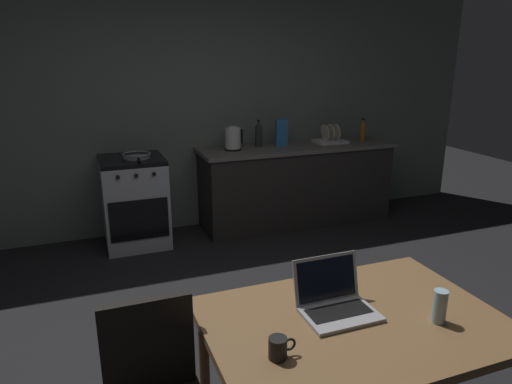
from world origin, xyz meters
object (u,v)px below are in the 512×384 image
(dining_table, at_px, (354,334))
(laptop, at_px, (335,302))
(frying_pan, at_px, (137,155))
(drinking_glass, at_px, (440,306))
(stove_oven, at_px, (135,202))
(electric_kettle, at_px, (233,139))
(coffee_mug, at_px, (278,348))
(cereal_box, at_px, (281,133))
(dish_rack, at_px, (330,139))
(bottle_b, at_px, (259,134))
(bottle, at_px, (363,131))

(dining_table, bearing_deg, laptop, 118.53)
(frying_pan, bearing_deg, drinking_glass, -74.53)
(stove_oven, relative_size, electric_kettle, 3.57)
(coffee_mug, distance_m, drinking_glass, 0.73)
(frying_pan, distance_m, cereal_box, 1.54)
(electric_kettle, bearing_deg, drinking_glass, -92.08)
(laptop, distance_m, dish_rack, 3.34)
(laptop, xyz_separation_m, bottle_b, (0.80, 3.00, 0.22))
(dish_rack, bearing_deg, bottle_b, 174.48)
(laptop, height_order, drinking_glass, laptop)
(laptop, distance_m, electric_kettle, 2.97)
(laptop, relative_size, dish_rack, 0.94)
(stove_oven, height_order, electric_kettle, electric_kettle)
(dining_table, xyz_separation_m, coffee_mug, (-0.41, -0.12, 0.11))
(stove_oven, height_order, dish_rack, dish_rack)
(bottle_b, bearing_deg, dining_table, -103.65)
(frying_pan, xyz_separation_m, cereal_box, (1.53, 0.05, 0.12))
(dining_table, xyz_separation_m, frying_pan, (-0.54, 2.98, 0.23))
(electric_kettle, xyz_separation_m, coffee_mug, (-0.85, -3.13, -0.21))
(cereal_box, bearing_deg, electric_kettle, -177.93)
(dining_table, relative_size, laptop, 3.98)
(stove_oven, distance_m, cereal_box, 1.68)
(dining_table, distance_m, bottle_b, 3.19)
(dining_table, bearing_deg, dish_rack, 62.31)
(cereal_box, xyz_separation_m, bottle_b, (-0.24, 0.06, -0.01))
(frying_pan, bearing_deg, dish_rack, 0.75)
(dining_table, bearing_deg, stove_oven, 101.12)
(drinking_glass, height_order, bottle_b, bottle_b)
(dining_table, distance_m, drinking_glass, 0.38)
(stove_oven, xyz_separation_m, dish_rack, (2.17, 0.00, 0.49))
(electric_kettle, bearing_deg, dish_rack, 0.00)
(bottle, relative_size, coffee_mug, 2.37)
(bottle, xyz_separation_m, bottle_b, (-1.21, 0.13, 0.01))
(drinking_glass, distance_m, dish_rack, 3.39)
(dining_table, distance_m, cereal_box, 3.20)
(electric_kettle, xyz_separation_m, bottle, (1.53, -0.05, 0.00))
(bottle, bearing_deg, frying_pan, 179.49)
(dining_table, bearing_deg, frying_pan, 100.31)
(bottle, height_order, coffee_mug, bottle)
(electric_kettle, distance_m, bottle_b, 0.32)
(frying_pan, bearing_deg, electric_kettle, 1.62)
(drinking_glass, xyz_separation_m, bottle_b, (0.43, 3.23, 0.19))
(cereal_box, distance_m, dish_rack, 0.60)
(bottle, distance_m, frying_pan, 2.51)
(coffee_mug, bearing_deg, stove_oven, 93.28)
(electric_kettle, height_order, dish_rack, electric_kettle)
(frying_pan, bearing_deg, stove_oven, 152.66)
(dining_table, relative_size, dish_rack, 3.74)
(laptop, bearing_deg, stove_oven, 103.43)
(laptop, bearing_deg, drinking_glass, -28.80)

